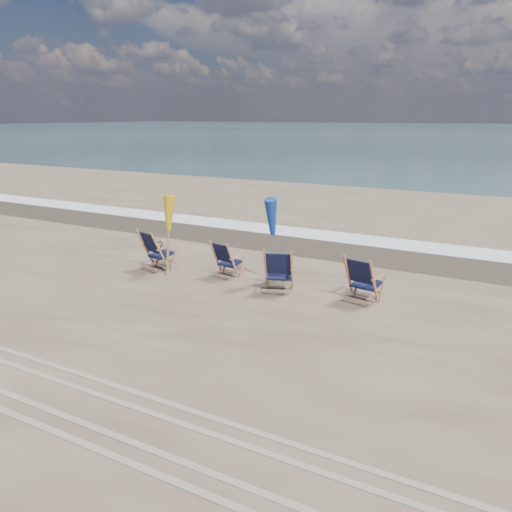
# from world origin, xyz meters

# --- Properties ---
(ocean) EXTENTS (400.00, 400.00, 0.00)m
(ocean) POSITION_xyz_m (0.00, 128.00, 0.00)
(ocean) COLOR #385A5E
(ocean) RESTS_ON ground
(surf_foam) EXTENTS (200.00, 1.40, 0.01)m
(surf_foam) POSITION_xyz_m (0.00, 8.30, 0.00)
(surf_foam) COLOR silver
(surf_foam) RESTS_ON ground
(wet_sand_strip) EXTENTS (200.00, 2.60, 0.00)m
(wet_sand_strip) POSITION_xyz_m (0.00, 6.80, 0.00)
(wet_sand_strip) COLOR #42362A
(wet_sand_strip) RESTS_ON ground
(tire_tracks) EXTENTS (80.00, 1.30, 0.01)m
(tire_tracks) POSITION_xyz_m (0.00, -2.80, 0.01)
(tire_tracks) COLOR gray
(tire_tracks) RESTS_ON ground
(beach_chair_0) EXTENTS (0.88, 0.94, 1.10)m
(beach_chair_0) POSITION_xyz_m (-2.88, 2.46, 0.55)
(beach_chair_0) COLOR black
(beach_chair_0) RESTS_ON ground
(beach_chair_1) EXTENTS (0.71, 0.77, 0.96)m
(beach_chair_1) POSITION_xyz_m (-1.00, 2.84, 0.48)
(beach_chair_1) COLOR black
(beach_chair_1) RESTS_ON ground
(beach_chair_2) EXTENTS (0.88, 0.93, 1.06)m
(beach_chair_2) POSITION_xyz_m (0.68, 2.61, 0.53)
(beach_chair_2) COLOR black
(beach_chair_2) RESTS_ON ground
(beach_chair_3) EXTENTS (0.82, 0.89, 1.06)m
(beach_chair_3) POSITION_xyz_m (2.47, 2.72, 0.53)
(beach_chair_3) COLOR black
(beach_chair_3) RESTS_ON ground
(umbrella_yellow) EXTENTS (0.30, 0.30, 1.98)m
(umbrella_yellow) POSITION_xyz_m (-2.58, 2.44, 1.46)
(umbrella_yellow) COLOR #AD774D
(umbrella_yellow) RESTS_ON ground
(umbrella_blue) EXTENTS (0.30, 0.30, 2.06)m
(umbrella_blue) POSITION_xyz_m (-0.01, 3.08, 1.54)
(umbrella_blue) COLOR #A5A5AD
(umbrella_blue) RESTS_ON ground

